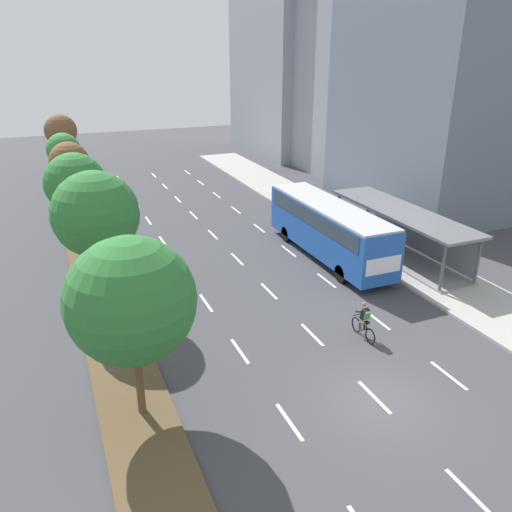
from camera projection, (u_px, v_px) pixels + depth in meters
name	position (u px, v px, depth m)	size (l,w,h in m)	color
ground_plane	(379.00, 402.00, 18.58)	(140.00, 140.00, 0.00)	#424247
median_strip	(87.00, 248.00, 32.69)	(2.60, 52.00, 0.12)	brown
sidewalk_right	(326.00, 216.00, 38.93)	(4.50, 52.00, 0.15)	#ADAAA3
lane_divider_left	(172.00, 254.00, 31.97)	(0.14, 45.27, 0.01)	white
lane_divider_center	(224.00, 246.00, 33.21)	(0.14, 45.27, 0.01)	white
lane_divider_right	(273.00, 239.00, 34.46)	(0.14, 45.27, 0.01)	white
bus_shelter	(404.00, 228.00, 30.88)	(2.90, 11.15, 2.86)	gray
bus	(328.00, 225.00, 30.72)	(2.54, 11.29, 3.37)	#2356B2
cyclist	(364.00, 322.00, 22.43)	(0.46, 1.82, 1.71)	black
median_tree_nearest	(131.00, 301.00, 16.32)	(4.26, 4.26, 6.49)	brown
median_tree_second	(96.00, 214.00, 23.12)	(3.98, 3.98, 6.86)	brown
median_tree_third	(75.00, 183.00, 30.21)	(3.61, 3.61, 6.24)	brown
median_tree_fourth	(69.00, 162.00, 37.42)	(2.88, 2.88, 5.57)	brown
median_tree_fifth	(63.00, 150.00, 44.66)	(2.92, 2.92, 5.04)	brown
median_tree_farthest	(61.00, 131.00, 51.59)	(3.23, 3.23, 5.73)	brown
building_near_right	(435.00, 18.00, 36.67)	(8.42, 14.85, 27.92)	slate
building_mid_right	(356.00, 80.00, 51.75)	(11.03, 9.61, 18.02)	#8E939E
building_far_right	(285.00, 33.00, 58.82)	(8.09, 15.93, 27.23)	#8E939E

